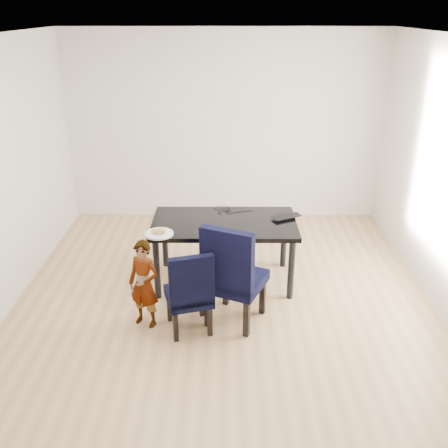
{
  "coord_description": "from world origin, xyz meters",
  "views": [
    {
      "loc": [
        0.02,
        -4.57,
        2.93
      ],
      "look_at": [
        0.0,
        0.2,
        0.85
      ],
      "focal_mm": 40.0,
      "sensor_mm": 36.0,
      "label": 1
    }
  ],
  "objects_px": {
    "chair_right": "(236,272)",
    "laptop": "(284,216)",
    "plate": "(159,234)",
    "child": "(144,284)",
    "chair_left": "(188,289)",
    "dining_table": "(224,252)"
  },
  "relations": [
    {
      "from": "chair_right",
      "to": "laptop",
      "type": "xyz_separation_m",
      "value": [
        0.56,
        0.92,
        0.22
      ]
    },
    {
      "from": "plate",
      "to": "laptop",
      "type": "xyz_separation_m",
      "value": [
        1.36,
        0.49,
        0.01
      ]
    },
    {
      "from": "child",
      "to": "laptop",
      "type": "xyz_separation_m",
      "value": [
        1.46,
        1.0,
        0.31
      ]
    },
    {
      "from": "chair_left",
      "to": "plate",
      "type": "distance_m",
      "value": 0.75
    },
    {
      "from": "chair_left",
      "to": "laptop",
      "type": "bearing_deg",
      "value": 30.49
    },
    {
      "from": "chair_left",
      "to": "chair_right",
      "type": "relative_size",
      "value": 0.81
    },
    {
      "from": "child",
      "to": "plate",
      "type": "distance_m",
      "value": 0.6
    },
    {
      "from": "dining_table",
      "to": "chair_left",
      "type": "xyz_separation_m",
      "value": [
        -0.34,
        -0.93,
        0.06
      ]
    },
    {
      "from": "child",
      "to": "laptop",
      "type": "distance_m",
      "value": 1.79
    },
    {
      "from": "chair_right",
      "to": "plate",
      "type": "relative_size",
      "value": 3.58
    },
    {
      "from": "dining_table",
      "to": "chair_right",
      "type": "bearing_deg",
      "value": -81.24
    },
    {
      "from": "dining_table",
      "to": "child",
      "type": "relative_size",
      "value": 1.76
    },
    {
      "from": "child",
      "to": "dining_table",
      "type": "bearing_deg",
      "value": 72.48
    },
    {
      "from": "chair_right",
      "to": "child",
      "type": "relative_size",
      "value": 1.2
    },
    {
      "from": "dining_table",
      "to": "laptop",
      "type": "height_order",
      "value": "laptop"
    },
    {
      "from": "dining_table",
      "to": "laptop",
      "type": "relative_size",
      "value": 4.62
    },
    {
      "from": "dining_table",
      "to": "plate",
      "type": "distance_m",
      "value": 0.86
    },
    {
      "from": "chair_right",
      "to": "child",
      "type": "height_order",
      "value": "chair_right"
    },
    {
      "from": "chair_left",
      "to": "child",
      "type": "relative_size",
      "value": 0.97
    },
    {
      "from": "laptop",
      "to": "child",
      "type": "bearing_deg",
      "value": 8.7
    },
    {
      "from": "child",
      "to": "chair_left",
      "type": "bearing_deg",
      "value": 15.32
    },
    {
      "from": "dining_table",
      "to": "chair_right",
      "type": "relative_size",
      "value": 1.47
    }
  ]
}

